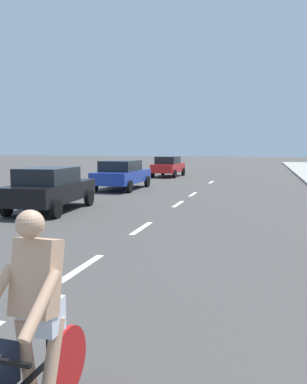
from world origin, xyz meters
TOP-DOWN VIEW (x-y plane):
  - ground_plane at (0.00, 20.00)m, footprint 160.00×160.00m
  - lane_stripe_2 at (0.00, 7.62)m, footprint 0.16×1.80m
  - lane_stripe_3 at (0.00, 11.48)m, footprint 0.16×1.80m
  - lane_stripe_4 at (0.00, 16.48)m, footprint 0.16×1.80m
  - lane_stripe_5 at (0.00, 19.95)m, footprint 0.16×1.80m
  - lane_stripe_6 at (0.00, 26.91)m, footprint 0.16×1.80m
  - cyclist at (1.56, 3.42)m, footprint 0.62×1.71m
  - parked_car_black at (-4.07, 13.54)m, footprint 2.16×4.33m
  - parked_car_blue at (-4.14, 21.23)m, footprint 2.12×4.57m
  - parked_car_red at (-3.88, 31.06)m, footprint 2.02×4.16m

SIDE VIEW (x-z plane):
  - ground_plane at x=0.00m, z-range 0.00..0.00m
  - lane_stripe_2 at x=0.00m, z-range 0.00..0.01m
  - lane_stripe_3 at x=0.00m, z-range 0.00..0.01m
  - lane_stripe_4 at x=0.00m, z-range 0.00..0.01m
  - lane_stripe_5 at x=0.00m, z-range 0.00..0.01m
  - lane_stripe_6 at x=0.00m, z-range 0.00..0.01m
  - cyclist at x=1.56m, z-range -0.08..1.74m
  - parked_car_red at x=-3.88m, z-range 0.05..1.62m
  - parked_car_black at x=-4.07m, z-range 0.05..1.62m
  - parked_car_blue at x=-4.14m, z-range 0.06..1.63m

